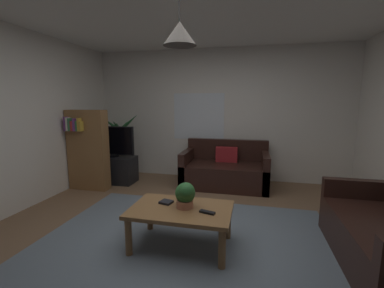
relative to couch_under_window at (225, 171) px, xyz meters
The scene contains 14 objects.
floor 2.08m from the couch_under_window, 95.94° to the right, with size 4.97×5.09×0.02m, color brown.
rug 2.28m from the couch_under_window, 95.42° to the right, with size 3.23×2.80×0.01m, color slate.
wall_back 1.15m from the couch_under_window, 112.36° to the left, with size 5.09×0.06×2.56m, color silver.
window_pane 1.24m from the couch_under_window, 141.03° to the left, with size 1.02×0.01×0.92m, color white.
couch_under_window is the anchor object (origin of this frame).
coffee_table 2.18m from the couch_under_window, 96.25° to the right, with size 1.06×0.68×0.43m.
book_on_table_0 2.13m from the couch_under_window, 101.69° to the right, with size 0.13×0.12×0.03m, color black.
remote_on_table_0 2.24m from the couch_under_window, 88.59° to the right, with size 0.05×0.16×0.02m, color black.
potted_plant_on_table 2.17m from the couch_under_window, 95.16° to the right, with size 0.22×0.24×0.28m.
tv_stand 2.16m from the couch_under_window, behind, with size 0.90×0.44×0.50m, color black.
tv 2.23m from the couch_under_window, behind, with size 0.95×0.16×0.58m.
potted_palm_corner 2.25m from the couch_under_window, behind, with size 0.78×0.87×1.32m.
bookshelf_corner 2.48m from the couch_under_window, 162.91° to the right, with size 0.70×0.31×1.40m.
pendant_lamp 2.89m from the couch_under_window, 96.25° to the right, with size 0.32×0.32×0.49m.
Camera 1 is at (0.68, -2.61, 1.53)m, focal length 24.40 mm.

